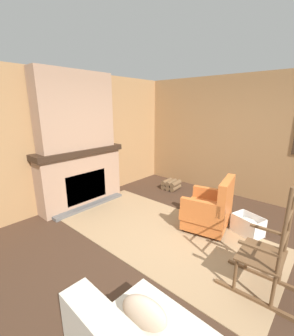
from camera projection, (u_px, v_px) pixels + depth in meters
ground_plane at (178, 249)px, 3.26m from camera, size 14.00×14.00×0.00m
wood_panel_wall_left at (72, 140)px, 4.59m from camera, size 0.06×5.83×2.67m
wood_panel_wall_back at (250, 139)px, 4.80m from camera, size 5.83×0.09×2.67m
fireplace_hearth at (81, 177)px, 4.64m from camera, size 0.59×1.86×1.19m
chimney_breast at (76, 111)px, 4.29m from camera, size 0.34×1.55×1.47m
area_rug at (159, 231)px, 3.72m from camera, size 3.64×1.80×0.01m
armchair at (209, 211)px, 3.71m from camera, size 0.82×0.83×0.93m
rocking_chair at (266, 256)px, 2.44m from camera, size 0.82×0.53×1.34m
firewood_stack at (171, 185)px, 5.60m from camera, size 0.40×0.40×0.23m
laundry_basket at (248, 225)px, 3.62m from camera, size 0.52×0.43×0.31m
oil_lamp_vase at (43, 149)px, 3.99m from camera, size 0.11×0.11×0.24m
storage_case at (91, 143)px, 4.72m from camera, size 0.15×0.21×0.14m
decorative_plate_on_mantel at (78, 142)px, 4.52m from camera, size 0.06×0.24×0.24m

